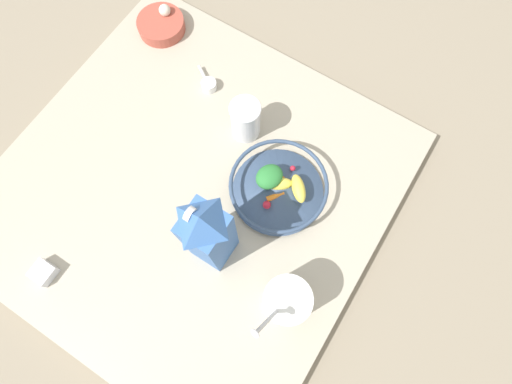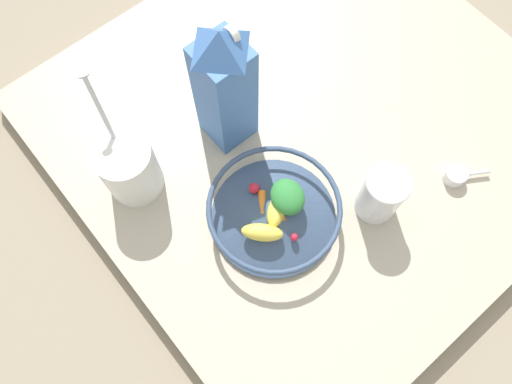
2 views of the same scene
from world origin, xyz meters
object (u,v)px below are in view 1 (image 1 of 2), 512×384
at_px(milk_carton, 208,235).
at_px(spice_jar, 44,272).
at_px(yogurt_tub, 286,301).
at_px(drinking_cup, 246,119).
at_px(garlic_bowl, 161,24).
at_px(fruit_bowl, 278,187).

xyz_separation_m(milk_carton, spice_jar, (0.27, -0.31, -0.13)).
distance_m(yogurt_tub, drinking_cup, 0.45).
bearing_deg(garlic_bowl, drinking_cup, 69.03).
height_order(fruit_bowl, spice_jar, fruit_bowl).
xyz_separation_m(fruit_bowl, spice_jar, (0.47, -0.36, -0.03)).
height_order(yogurt_tub, spice_jar, yogurt_tub).
distance_m(drinking_cup, garlic_bowl, 0.42).
bearing_deg(spice_jar, drinking_cup, 160.71).
distance_m(yogurt_tub, spice_jar, 0.57).
relative_size(fruit_bowl, garlic_bowl, 1.79).
bearing_deg(spice_jar, yogurt_tub, 115.42).
bearing_deg(fruit_bowl, spice_jar, -37.64).
height_order(spice_jar, garlic_bowl, garlic_bowl).
bearing_deg(drinking_cup, spice_jar, -19.29).
distance_m(fruit_bowl, milk_carton, 0.24).
bearing_deg(milk_carton, garlic_bowl, -132.62).
bearing_deg(garlic_bowl, yogurt_tub, 55.88).
height_order(milk_carton, garlic_bowl, milk_carton).
relative_size(drinking_cup, garlic_bowl, 0.89).
height_order(milk_carton, yogurt_tub, milk_carton).
relative_size(yogurt_tub, drinking_cup, 1.97).
relative_size(fruit_bowl, drinking_cup, 2.00).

